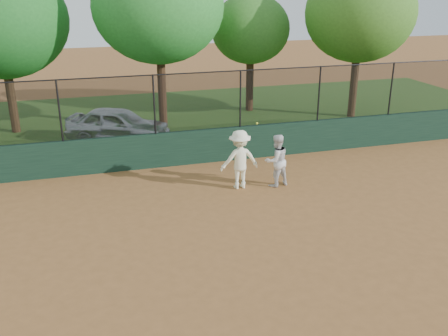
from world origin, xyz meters
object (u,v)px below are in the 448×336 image
object	(u,v)px
player_second	(276,160)
tree_4	(360,13)
tree_1	(0,20)
tree_3	(251,30)
parked_car	(118,125)
player_main	(240,160)
tree_2	(158,6)

from	to	relation	value
player_second	tree_4	size ratio (longest dim) A/B	0.24
tree_1	tree_3	size ratio (longest dim) A/B	1.25
tree_1	tree_3	world-z (taller)	tree_1
tree_1	tree_4	xyz separation A→B (m)	(14.99, -1.71, 0.11)
parked_car	player_second	bearing A→B (deg)	-117.10
parked_car	tree_4	bearing A→B (deg)	-58.16
player_main	tree_2	world-z (taller)	tree_2
tree_2	tree_3	bearing A→B (deg)	21.15
player_second	player_main	bearing A→B (deg)	-21.60
tree_1	tree_3	bearing A→B (deg)	3.98
parked_car	player_main	size ratio (longest dim) A/B	1.90
tree_3	tree_1	bearing A→B (deg)	-176.02
tree_1	tree_4	size ratio (longest dim) A/B	1.01
parked_car	tree_2	size ratio (longest dim) A/B	0.55
player_second	tree_1	world-z (taller)	tree_1
player_second	parked_car	bearing A→B (deg)	-67.90
player_second	tree_2	size ratio (longest dim) A/B	0.23
tree_4	tree_1	bearing A→B (deg)	173.50
parked_car	tree_2	bearing A→B (deg)	-25.52
tree_1	tree_2	xyz separation A→B (m)	(6.15, -1.03, 0.49)
tree_2	tree_3	xyz separation A→B (m)	(4.59, 1.78, -1.18)
tree_2	tree_3	world-z (taller)	tree_2
player_main	tree_1	size ratio (longest dim) A/B	0.31
tree_4	tree_3	bearing A→B (deg)	149.99
player_second	tree_2	world-z (taller)	tree_2
player_second	tree_1	distance (m)	12.59
player_main	tree_3	bearing A→B (deg)	69.20
player_main	tree_2	xyz separation A→B (m)	(-1.10, 7.41, 4.13)
parked_car	player_second	xyz separation A→B (m)	(4.32, -5.99, 0.14)
tree_3	tree_4	xyz separation A→B (m)	(4.25, -2.46, 0.80)
player_second	tree_3	bearing A→B (deg)	-117.76
parked_car	tree_4	world-z (taller)	tree_4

